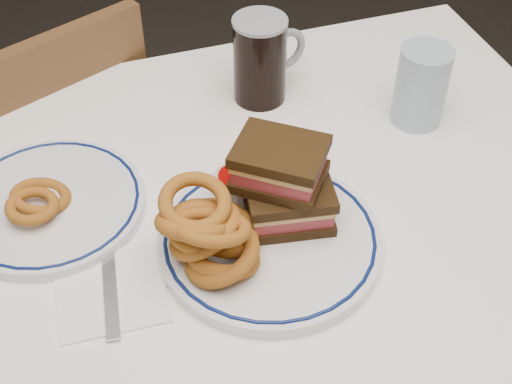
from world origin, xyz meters
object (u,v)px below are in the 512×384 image
object	(u,v)px
chair_far	(48,182)
main_plate	(270,241)
reuben_sandwich	(284,183)
beer_mug	(261,59)
far_plate	(50,204)

from	to	relation	value
chair_far	main_plate	world-z (taller)	chair_far
reuben_sandwich	beer_mug	xyz separation A→B (m)	(0.07, 0.29, -0.00)
chair_far	far_plate	xyz separation A→B (m)	(0.02, -0.39, 0.30)
chair_far	reuben_sandwich	world-z (taller)	reuben_sandwich
beer_mug	far_plate	size ratio (longest dim) A/B	0.55
main_plate	reuben_sandwich	bearing A→B (deg)	46.59
main_plate	far_plate	distance (m)	0.32
main_plate	beer_mug	bearing A→B (deg)	73.28
reuben_sandwich	beer_mug	size ratio (longest dim) A/B	1.00
chair_far	beer_mug	size ratio (longest dim) A/B	5.81
main_plate	reuben_sandwich	size ratio (longest dim) A/B	2.05
far_plate	beer_mug	bearing A→B (deg)	23.45
beer_mug	far_plate	bearing A→B (deg)	-156.55
main_plate	chair_far	bearing A→B (deg)	117.65
chair_far	beer_mug	world-z (taller)	beer_mug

